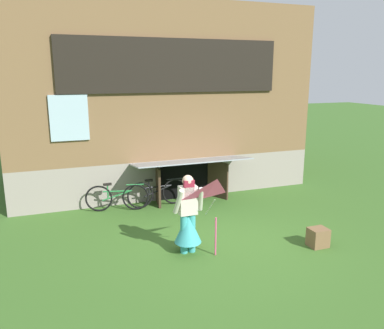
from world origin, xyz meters
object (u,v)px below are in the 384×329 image
Objects in this scene: bicycle_green at (117,197)px; wooden_crate at (318,237)px; person at (188,221)px; bicycle_black at (158,193)px; kite at (217,197)px.

bicycle_green is 4.12× the size of wooden_crate.
wooden_crate is (3.42, -3.46, -0.16)m from bicycle_green.
person is 1.00× the size of bicycle_green.
person is 2.82m from bicycle_black.
kite is (0.39, -0.47, 0.57)m from person.
wooden_crate is (2.37, -3.45, -0.17)m from bicycle_black.
person reaches higher than bicycle_black.
wooden_crate is at bearing -32.47° from bicycle_green.
kite is at bearing -55.88° from bicycle_green.
bicycle_black is at bearing 94.01° from kite.
person is at bearing -95.75° from bicycle_black.
bicycle_black is (-0.23, 3.27, -0.86)m from kite.
person reaches higher than bicycle_green.
kite is at bearing -67.90° from person.
wooden_crate is at bearing -4.76° from kite.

